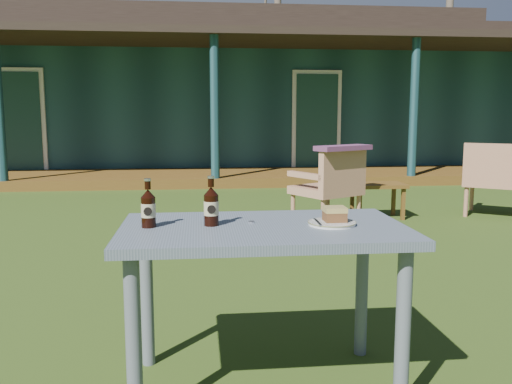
{
  "coord_description": "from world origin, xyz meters",
  "views": [
    {
      "loc": [
        -0.27,
        -3.82,
        1.19
      ],
      "look_at": [
        0.0,
        -1.3,
        0.82
      ],
      "focal_mm": 38.0,
      "sensor_mm": 36.0,
      "label": 1
    }
  ],
  "objects": [
    {
      "name": "side_table",
      "position": [
        1.76,
        2.1,
        0.34
      ],
      "size": [
        0.6,
        0.4,
        0.4
      ],
      "color": "brown",
      "rests_on": "ground"
    },
    {
      "name": "floral_throw",
      "position": [
        1.2,
        1.55,
        0.84
      ],
      "size": [
        0.66,
        0.5,
        0.05
      ],
      "primitive_type": "cube",
      "rotation": [
        0.0,
        0.0,
        3.66
      ],
      "color": "#663459",
      "rests_on": "armchair_left"
    },
    {
      "name": "armchair_right",
      "position": [
        3.12,
        2.04,
        0.48
      ],
      "size": [
        0.86,
        0.85,
        0.85
      ],
      "color": "#AF7757",
      "rests_on": "ground"
    },
    {
      "name": "plate",
      "position": [
        0.29,
        -1.62,
        0.73
      ],
      "size": [
        0.2,
        0.2,
        0.01
      ],
      "color": "silver",
      "rests_on": "cafe_table"
    },
    {
      "name": "cafe_table",
      "position": [
        0.0,
        -1.6,
        0.62
      ],
      "size": [
        1.2,
        0.7,
        0.72
      ],
      "color": "#545F6A",
      "rests_on": "ground"
    },
    {
      "name": "pavilion",
      "position": [
        -0.0,
        9.39,
        1.61
      ],
      "size": [
        15.8,
        8.3,
        3.45
      ],
      "color": "#183A40",
      "rests_on": "ground"
    },
    {
      "name": "fork",
      "position": [
        0.23,
        -1.63,
        0.74
      ],
      "size": [
        0.01,
        0.14,
        0.0
      ],
      "primitive_type": "cube",
      "rotation": [
        0.0,
        0.0,
        -0.02
      ],
      "color": "silver",
      "rests_on": "plate"
    },
    {
      "name": "cola_bottle_near",
      "position": [
        -0.22,
        -1.57,
        0.8
      ],
      "size": [
        0.06,
        0.06,
        0.21
      ],
      "color": "black",
      "rests_on": "cafe_table"
    },
    {
      "name": "cola_bottle_far",
      "position": [
        -0.48,
        -1.58,
        0.8
      ],
      "size": [
        0.06,
        0.06,
        0.2
      ],
      "color": "black",
      "rests_on": "cafe_table"
    },
    {
      "name": "bottle_cap",
      "position": [
        -0.04,
        -1.54,
        0.72
      ],
      "size": [
        0.03,
        0.03,
        0.01
      ],
      "primitive_type": "cylinder",
      "color": "silver",
      "rests_on": "cafe_table"
    },
    {
      "name": "armchair_left",
      "position": [
        1.12,
        1.7,
        0.46
      ],
      "size": [
        0.81,
        0.79,
        0.82
      ],
      "color": "#AF7757",
      "rests_on": "ground"
    },
    {
      "name": "cake_slice",
      "position": [
        0.3,
        -1.61,
        0.77
      ],
      "size": [
        0.09,
        0.09,
        0.06
      ],
      "color": "brown",
      "rests_on": "plate"
    },
    {
      "name": "tree_mid",
      "position": [
        3.0,
        18.5,
        4.75
      ],
      "size": [
        0.28,
        0.28,
        9.5
      ],
      "primitive_type": "cylinder",
      "color": "brown",
      "rests_on": "ground"
    },
    {
      "name": "tree_right",
      "position": [
        9.5,
        17.0,
        5.5
      ],
      "size": [
        0.28,
        0.28,
        11.0
      ],
      "primitive_type": "cylinder",
      "color": "brown",
      "rests_on": "ground"
    },
    {
      "name": "ground",
      "position": [
        0.0,
        0.0,
        0.0
      ],
      "size": [
        80.0,
        80.0,
        0.0
      ],
      "primitive_type": "plane",
      "color": "#334916"
    }
  ]
}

